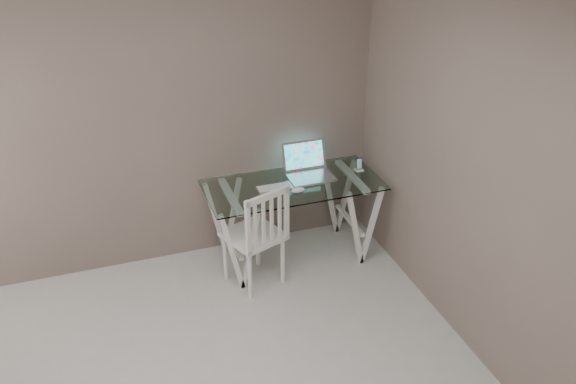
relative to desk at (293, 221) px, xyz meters
The scene contains 7 objects.
room 2.57m from the desk, 123.76° to the right, with size 4.50×4.52×2.71m.
desk is the anchor object (origin of this frame).
chair 0.51m from the desk, 143.58° to the right, with size 0.55×0.55×0.93m.
laptop 0.48m from the desk, 35.22° to the left, with size 0.39×0.36×0.27m.
keyboard 0.40m from the desk, behind, with size 0.31×0.13×0.01m, color silver.
mouse 0.41m from the desk, 92.61° to the right, with size 0.12×0.07×0.04m, color white.
phone_dock 0.75m from the desk, ahead, with size 0.06×0.06×0.12m.
Camera 1 is at (-0.48, -2.69, 3.29)m, focal length 40.00 mm.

